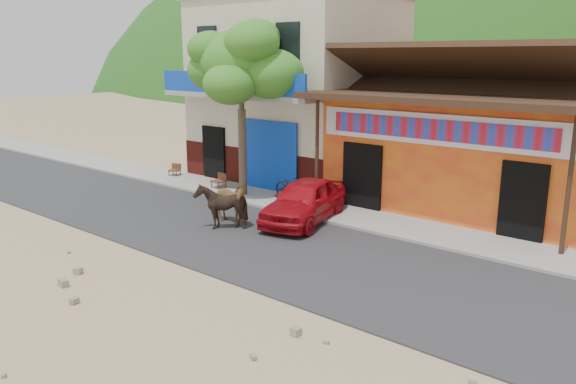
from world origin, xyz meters
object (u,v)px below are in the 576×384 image
(cow_tan, at_px, (228,203))
(cafe_chair_left, at_px, (174,165))
(scooter, at_px, (292,188))
(cafe_chair_right, at_px, (218,175))
(tree, at_px, (242,109))
(cow_dark, at_px, (221,206))
(red_car, at_px, (304,201))

(cow_tan, bearing_deg, cafe_chair_left, 62.64)
(scooter, bearing_deg, cafe_chair_right, 105.74)
(cow_tan, height_order, scooter, cow_tan)
(tree, height_order, cow_dark, tree)
(tree, bearing_deg, scooter, 10.37)
(tree, xyz_separation_m, cafe_chair_left, (-4.40, 0.49, -2.56))
(cafe_chair_right, bearing_deg, tree, -0.88)
(tree, height_order, cafe_chair_right, tree)
(cow_tan, distance_m, red_car, 2.27)
(scooter, xyz_separation_m, cafe_chair_right, (-3.35, -0.24, 0.04))
(scooter, relative_size, cafe_chair_left, 1.96)
(tree, bearing_deg, cow_dark, -55.37)
(cow_tan, height_order, cafe_chair_right, cow_tan)
(tree, relative_size, cafe_chair_left, 6.82)
(red_car, bearing_deg, scooter, 125.38)
(cow_tan, distance_m, scooter, 3.07)
(cow_dark, bearing_deg, cow_tan, -162.04)
(cow_tan, relative_size, cafe_chair_left, 1.76)
(cow_dark, height_order, red_car, cow_dark)
(cafe_chair_left, height_order, cafe_chair_right, cafe_chair_right)
(cow_tan, xyz_separation_m, cafe_chair_left, (-6.43, 3.20, -0.13))
(cow_dark, height_order, cafe_chair_right, cow_dark)
(cow_tan, bearing_deg, cow_dark, -161.90)
(cafe_chair_right, bearing_deg, red_car, -9.51)
(cafe_chair_left, bearing_deg, scooter, -23.58)
(tree, height_order, scooter, tree)
(cow_tan, xyz_separation_m, red_car, (1.57, 1.64, -0.00))
(tree, bearing_deg, cow_tan, -53.20)
(tree, xyz_separation_m, red_car, (3.60, -1.07, -2.43))
(red_car, bearing_deg, cafe_chair_right, 152.86)
(cow_tan, xyz_separation_m, cafe_chair_right, (-3.43, 2.82, -0.08))
(cow_dark, relative_size, scooter, 0.77)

